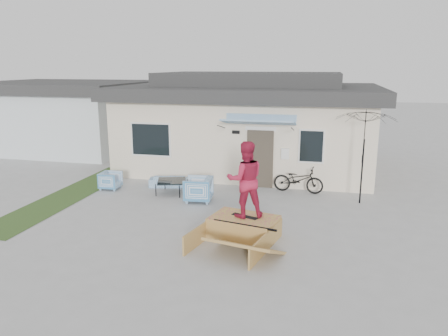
% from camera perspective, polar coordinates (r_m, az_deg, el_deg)
% --- Properties ---
extents(ground, '(90.00, 90.00, 0.00)m').
position_cam_1_polar(ground, '(11.97, -3.44, -7.95)').
color(ground, '#A0A09F').
rests_on(ground, ground).
extents(grass_strip, '(1.40, 8.00, 0.01)m').
position_cam_1_polar(grass_strip, '(15.84, -19.59, -3.32)').
color(grass_strip, '#2B461D').
rests_on(grass_strip, ground).
extents(house, '(10.80, 8.49, 4.10)m').
position_cam_1_polar(house, '(19.08, 3.48, 6.14)').
color(house, beige).
rests_on(house, ground).
extents(neighbor_house, '(8.60, 7.60, 3.50)m').
position_cam_1_polar(neighbor_house, '(24.96, -20.28, 6.70)').
color(neighbor_house, silver).
rests_on(neighbor_house, ground).
extents(loveseat, '(1.55, 0.76, 0.58)m').
position_cam_1_polar(loveseat, '(15.99, -7.15, -1.40)').
color(loveseat, teal).
rests_on(loveseat, ground).
extents(armchair_left, '(0.66, 0.70, 0.69)m').
position_cam_1_polar(armchair_left, '(16.05, -14.75, -1.49)').
color(armchair_left, teal).
rests_on(armchair_left, ground).
extents(armchair_right, '(0.89, 0.94, 0.89)m').
position_cam_1_polar(armchair_right, '(14.15, -3.42, -2.65)').
color(armchair_right, teal).
rests_on(armchair_right, ground).
extents(coffee_table, '(1.20, 1.20, 0.47)m').
position_cam_1_polar(coffee_table, '(15.12, -6.89, -2.49)').
color(coffee_table, black).
rests_on(coffee_table, ground).
extents(bicycle, '(1.79, 0.79, 1.11)m').
position_cam_1_polar(bicycle, '(15.28, 9.81, -1.17)').
color(bicycle, black).
rests_on(bicycle, ground).
extents(patio_umbrella, '(1.90, 1.75, 2.20)m').
position_cam_1_polar(patio_umbrella, '(14.30, 17.93, 2.26)').
color(patio_umbrella, black).
rests_on(patio_umbrella, ground).
extents(skate_ramp, '(2.09, 2.51, 0.55)m').
position_cam_1_polar(skate_ramp, '(11.25, 2.64, -7.86)').
color(skate_ramp, '#A67C40').
rests_on(skate_ramp, ground).
extents(skateboard, '(0.76, 0.45, 0.05)m').
position_cam_1_polar(skateboard, '(11.19, 2.77, -6.34)').
color(skateboard, black).
rests_on(skateboard, skate_ramp).
extents(skater, '(1.16, 1.03, 1.96)m').
position_cam_1_polar(skater, '(10.89, 2.82, -1.38)').
color(skater, '#AF1F3F').
rests_on(skater, skateboard).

